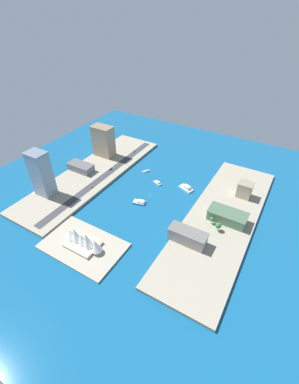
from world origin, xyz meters
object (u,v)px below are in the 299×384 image
at_px(yacht_sleek_gray, 157,183).
at_px(sedan_silver, 134,152).
at_px(catamaran_blue, 140,202).
at_px(carpark_squat_concrete, 188,236).
at_px(warehouse_low_gray, 81,167).
at_px(apartment_midrise_tan, 103,141).
at_px(terminal_long_green, 227,216).
at_px(ferry_white_commuter, 186,188).
at_px(traffic_light_waterfront, 112,171).
at_px(taxi_yellow_cab, 92,187).
at_px(suv_black, 111,169).
at_px(tower_tall_glass, 41,174).
at_px(opera_landmark, 82,240).
at_px(sailboat_small_white, 146,171).
at_px(office_block_beige, 245,190).

distance_m(yacht_sleek_gray, sedan_silver, 87.37).
relative_size(catamaran_blue, carpark_squat_concrete, 0.44).
height_order(warehouse_low_gray, apartment_midrise_tan, apartment_midrise_tan).
xyz_separation_m(yacht_sleek_gray, terminal_long_green, (-101.22, 26.28, 8.09)).
distance_m(ferry_white_commuter, traffic_light_waterfront, 103.51).
bearing_deg(taxi_yellow_cab, suv_black, -84.22).
distance_m(terminal_long_green, tower_tall_glass, 218.98).
relative_size(catamaran_blue, warehouse_low_gray, 0.46).
relative_size(terminal_long_green, opera_landmark, 0.90).
bearing_deg(ferry_white_commuter, suv_black, 8.34).
relative_size(sailboat_small_white, warehouse_low_gray, 0.34).
xyz_separation_m(terminal_long_green, apartment_midrise_tan, (206.12, -47.92, 17.10)).
height_order(terminal_long_green, suv_black, terminal_long_green).
height_order(catamaran_blue, carpark_squat_concrete, carpark_squat_concrete).
bearing_deg(yacht_sleek_gray, tower_tall_glass, 40.86).
bearing_deg(apartment_midrise_tan, opera_landmark, 121.47).
relative_size(tower_tall_glass, taxi_yellow_cab, 12.93).
bearing_deg(tower_tall_glass, suv_black, -112.88).
bearing_deg(terminal_long_green, opera_landmark, 43.49).
height_order(sedan_silver, suv_black, sedan_silver).
height_order(sailboat_small_white, terminal_long_green, terminal_long_green).
xyz_separation_m(apartment_midrise_tan, sedan_silver, (-33.88, -29.14, -22.06)).
distance_m(ferry_white_commuter, carpark_squat_concrete, 93.11).
bearing_deg(opera_landmark, carpark_squat_concrete, -147.30).
relative_size(carpark_squat_concrete, sedan_silver, 7.62).
bearing_deg(ferry_white_commuter, terminal_long_green, 151.47).
xyz_separation_m(apartment_midrise_tan, traffic_light_waterfront, (-42.38, 36.94, -18.65)).
relative_size(carpark_squat_concrete, suv_black, 8.00).
bearing_deg(apartment_midrise_tan, carpark_squat_concrete, 151.63).
height_order(terminal_long_green, sedan_silver, terminal_long_green).
bearing_deg(catamaran_blue, taxi_yellow_cab, 6.96).
bearing_deg(office_block_beige, apartment_midrise_tan, 1.25).
relative_size(ferry_white_commuter, apartment_midrise_tan, 0.45).
relative_size(sailboat_small_white, terminal_long_green, 0.30).
height_order(catamaran_blue, apartment_midrise_tan, apartment_midrise_tan).
xyz_separation_m(yacht_sleek_gray, tower_tall_glass, (106.42, 92.06, 30.67)).
distance_m(warehouse_low_gray, apartment_midrise_tan, 54.87).
xyz_separation_m(terminal_long_green, opera_landmark, (111.84, 106.10, -0.13)).
bearing_deg(ferry_white_commuter, yacht_sleek_gray, 11.84).
bearing_deg(yacht_sleek_gray, sedan_silver, -35.57).
height_order(taxi_yellow_cab, traffic_light_waterfront, traffic_light_waterfront).
bearing_deg(sailboat_small_white, suv_black, 30.83).
bearing_deg(sedan_silver, taxi_yellow_cab, 92.61).
bearing_deg(traffic_light_waterfront, suv_black, -40.92).
bearing_deg(suv_black, catamaran_blue, 152.10).
height_order(office_block_beige, sedan_silver, office_block_beige).
bearing_deg(taxi_yellow_cab, warehouse_low_gray, -31.58).
height_order(ferry_white_commuter, tower_tall_glass, tower_tall_glass).
height_order(apartment_midrise_tan, office_block_beige, apartment_midrise_tan).
bearing_deg(apartment_midrise_tan, sailboat_small_white, 176.89).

